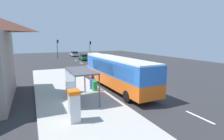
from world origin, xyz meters
TOP-DOWN VIEW (x-y plane):
  - ground_plane at (0.00, 14.00)m, footprint 56.00×92.00m
  - sidewalk_platform at (-6.40, 2.00)m, footprint 6.20×30.00m
  - lane_stripe_seg_0 at (0.25, -6.00)m, footprint 0.16×2.20m
  - lane_stripe_seg_1 at (0.25, -1.00)m, footprint 0.16×2.20m
  - lane_stripe_seg_2 at (0.25, 4.00)m, footprint 0.16×2.20m
  - lane_stripe_seg_3 at (0.25, 9.00)m, footprint 0.16×2.20m
  - lane_stripe_seg_4 at (0.25, 14.00)m, footprint 0.16×2.20m
  - lane_stripe_seg_5 at (0.25, 19.00)m, footprint 0.16×2.20m
  - lane_stripe_seg_6 at (0.25, 24.00)m, footprint 0.16×2.20m
  - lane_stripe_seg_7 at (0.25, 29.00)m, footprint 0.16×2.20m
  - bus at (-1.71, 2.18)m, footprint 2.88×11.09m
  - white_van at (2.20, 19.79)m, footprint 2.09×5.23m
  - sedan_near at (2.30, 39.80)m, footprint 1.85×4.40m
  - sedan_far at (2.30, 28.92)m, footprint 1.99×4.47m
  - ticket_machine at (-7.44, -3.57)m, footprint 0.66×0.76m
  - recycling_bin_green at (-4.20, 2.13)m, footprint 0.52×0.52m
  - recycling_bin_blue at (-4.20, 2.83)m, footprint 0.52×0.52m
  - traffic_light_near_side at (5.50, 34.10)m, footprint 0.49×0.28m
  - traffic_light_far_side at (-3.10, 34.90)m, footprint 0.49×0.28m
  - bus_shelter at (-6.41, -0.09)m, footprint 1.80×4.00m

SIDE VIEW (x-z plane):
  - ground_plane at x=0.00m, z-range -0.04..0.00m
  - lane_stripe_seg_0 at x=0.25m, z-range 0.00..0.01m
  - lane_stripe_seg_1 at x=0.25m, z-range 0.00..0.01m
  - lane_stripe_seg_2 at x=0.25m, z-range 0.00..0.01m
  - lane_stripe_seg_3 at x=0.25m, z-range 0.00..0.01m
  - lane_stripe_seg_4 at x=0.25m, z-range 0.00..0.01m
  - lane_stripe_seg_5 at x=0.25m, z-range 0.00..0.01m
  - lane_stripe_seg_6 at x=0.25m, z-range 0.00..0.01m
  - lane_stripe_seg_7 at x=0.25m, z-range 0.00..0.01m
  - sidewalk_platform at x=-6.40m, z-range 0.00..0.18m
  - recycling_bin_green at x=-4.20m, z-range 0.18..1.13m
  - recycling_bin_blue at x=-4.20m, z-range 0.18..1.13m
  - sedan_near at x=2.30m, z-range 0.03..1.55m
  - sedan_far at x=2.30m, z-range 0.03..1.55m
  - ticket_machine at x=-7.44m, z-range 0.20..2.14m
  - white_van at x=2.20m, z-range 0.19..2.49m
  - bus at x=-1.71m, z-range 0.24..3.45m
  - bus_shelter at x=-6.41m, z-range 0.85..3.35m
  - traffic_light_near_side at x=5.50m, z-range 0.78..5.41m
  - traffic_light_far_side at x=-3.10m, z-range 0.83..5.86m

